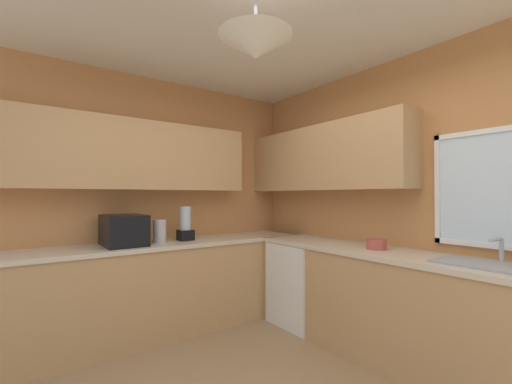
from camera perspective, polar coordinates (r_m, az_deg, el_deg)
The scene contains 9 objects.
room_shell at distance 2.99m, azimuth -0.25°, elevation 8.83°, with size 4.22×3.66×2.74m.
counter_run_left at distance 3.62m, azimuth -16.99°, elevation -15.54°, with size 0.65×3.27×0.92m.
counter_run_back at distance 3.06m, azimuth 26.63°, elevation -18.26°, with size 3.31×0.65×0.92m.
dishwasher at distance 3.80m, azimuth 8.25°, elevation -15.19°, with size 0.60×0.60×0.87m, color white.
microwave at distance 3.42m, azimuth -21.78°, elevation -6.11°, with size 0.48×0.36×0.29m, color black.
kettle at distance 3.51m, azimuth -16.21°, elevation -6.46°, with size 0.13×0.13×0.23m, color #B7B7BC.
sink_assembly at distance 2.77m, azimuth 35.57°, elevation -10.15°, with size 0.68×0.40×0.19m.
bowl at distance 3.16m, azimuth 19.98°, elevation -8.41°, with size 0.17×0.17×0.09m, color #B74C42.
blender_appliance at distance 3.63m, azimuth -12.02°, elevation -5.57°, with size 0.15×0.15×0.36m.
Camera 1 is at (1.57, -1.13, 1.39)m, focal length 23.28 mm.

